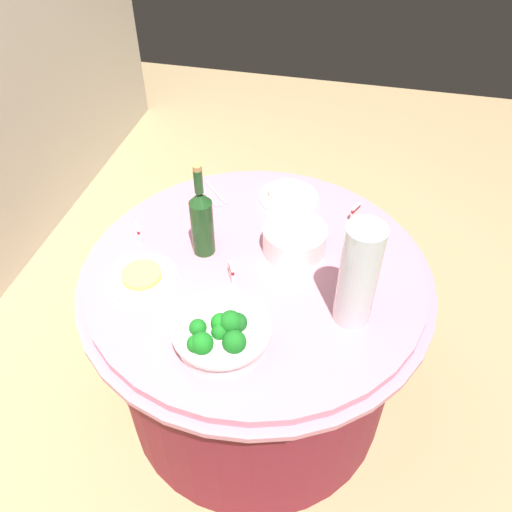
{
  "coord_description": "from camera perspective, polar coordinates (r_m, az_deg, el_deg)",
  "views": [
    {
      "loc": [
        -1.19,
        -0.28,
        1.94
      ],
      "look_at": [
        0.0,
        0.0,
        0.79
      ],
      "focal_mm": 37.16,
      "sensor_mm": 36.0,
      "label": 1
    }
  ],
  "objects": [
    {
      "name": "ground_plane",
      "position": [
        2.3,
        0.0,
        -14.49
      ],
      "size": [
        6.0,
        6.0,
        0.0
      ],
      "primitive_type": "plane",
      "color": "tan"
    },
    {
      "name": "buffet_table",
      "position": [
        1.99,
        0.0,
        -8.72
      ],
      "size": [
        1.16,
        1.16,
        0.74
      ],
      "color": "maroon",
      "rests_on": "ground_plane"
    },
    {
      "name": "label_placard_rear",
      "position": [
        1.84,
        -12.59,
        2.56
      ],
      "size": [
        0.05,
        0.03,
        0.05
      ],
      "color": "white",
      "rests_on": "buffet_table"
    },
    {
      "name": "food_plate_rice",
      "position": [
        1.98,
        3.56,
        6.51
      ],
      "size": [
        0.22,
        0.22,
        0.04
      ],
      "color": "white",
      "rests_on": "buffet_table"
    },
    {
      "name": "serving_tongs",
      "position": [
        2.01,
        -4.74,
        6.58
      ],
      "size": [
        0.15,
        0.14,
        0.01
      ],
      "color": "silver",
      "rests_on": "buffet_table"
    },
    {
      "name": "label_placard_mid",
      "position": [
        1.91,
        10.64,
        4.68
      ],
      "size": [
        0.05,
        0.03,
        0.05
      ],
      "color": "white",
      "rests_on": "buffet_table"
    },
    {
      "name": "broccoli_bowl",
      "position": [
        1.48,
        -3.75,
        -8.25
      ],
      "size": [
        0.28,
        0.28,
        0.12
      ],
      "color": "white",
      "rests_on": "buffet_table"
    },
    {
      "name": "food_plate_noodles",
      "position": [
        1.71,
        -12.16,
        -2.22
      ],
      "size": [
        0.22,
        0.22,
        0.03
      ],
      "color": "white",
      "rests_on": "buffet_table"
    },
    {
      "name": "decorative_fruit_vase",
      "position": [
        1.49,
        10.88,
        -2.54
      ],
      "size": [
        0.11,
        0.11,
        0.34
      ],
      "color": "silver",
      "rests_on": "buffet_table"
    },
    {
      "name": "label_placard_front",
      "position": [
        1.66,
        -2.65,
        -1.7
      ],
      "size": [
        0.05,
        0.03,
        0.05
      ],
      "color": "white",
      "rests_on": "buffet_table"
    },
    {
      "name": "wine_bottle",
      "position": [
        1.7,
        -5.85,
        3.82
      ],
      "size": [
        0.07,
        0.07,
        0.34
      ],
      "color": "#1D451D",
      "rests_on": "buffet_table"
    },
    {
      "name": "plate_stack",
      "position": [
        1.75,
        4.17,
        1.79
      ],
      "size": [
        0.21,
        0.21,
        0.09
      ],
      "color": "white",
      "rests_on": "buffet_table"
    }
  ]
}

